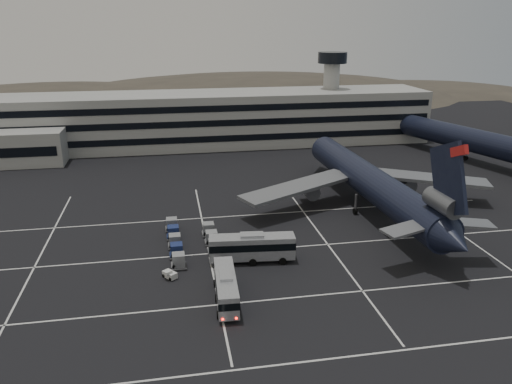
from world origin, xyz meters
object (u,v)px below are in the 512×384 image
bus_near (226,286)px  bus_far (252,246)px  trijet_main (371,182)px  uld_cluster (192,242)px

bus_near → bus_far: size_ratio=0.87×
bus_far → trijet_main: bearing=-50.6°
bus_near → trijet_main: bearing=44.8°
bus_near → uld_cluster: 16.08m
trijet_main → bus_far: 29.10m
bus_far → uld_cluster: 10.10m
trijet_main → uld_cluster: size_ratio=3.67×
trijet_main → bus_near: 38.94m
trijet_main → bus_near: size_ratio=5.45×
uld_cluster → bus_near: bearing=-78.5°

